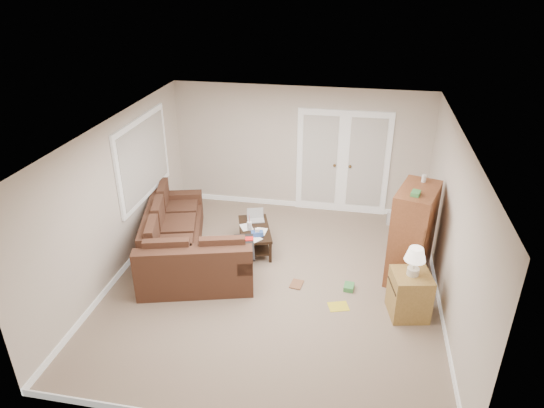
% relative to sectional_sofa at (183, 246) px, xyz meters
% --- Properties ---
extents(floor, '(5.50, 5.50, 0.00)m').
position_rel_sectional_sofa_xyz_m(floor, '(1.60, -0.28, -0.32)').
color(floor, gray).
rests_on(floor, ground).
extents(ceiling, '(5.00, 5.50, 0.02)m').
position_rel_sectional_sofa_xyz_m(ceiling, '(1.60, -0.28, 2.18)').
color(ceiling, white).
rests_on(ceiling, wall_back).
extents(wall_left, '(0.02, 5.50, 2.50)m').
position_rel_sectional_sofa_xyz_m(wall_left, '(-0.90, -0.28, 0.93)').
color(wall_left, beige).
rests_on(wall_left, floor).
extents(wall_right, '(0.02, 5.50, 2.50)m').
position_rel_sectional_sofa_xyz_m(wall_right, '(4.10, -0.28, 0.93)').
color(wall_right, beige).
rests_on(wall_right, floor).
extents(wall_back, '(5.00, 0.02, 2.50)m').
position_rel_sectional_sofa_xyz_m(wall_back, '(1.60, 2.47, 0.93)').
color(wall_back, beige).
rests_on(wall_back, floor).
extents(wall_front, '(5.00, 0.02, 2.50)m').
position_rel_sectional_sofa_xyz_m(wall_front, '(1.60, -3.03, 0.93)').
color(wall_front, beige).
rests_on(wall_front, floor).
extents(baseboards, '(5.00, 5.50, 0.10)m').
position_rel_sectional_sofa_xyz_m(baseboards, '(1.60, -0.28, -0.27)').
color(baseboards, white).
rests_on(baseboards, floor).
extents(french_doors, '(1.80, 0.05, 2.13)m').
position_rel_sectional_sofa_xyz_m(french_doors, '(2.45, 2.43, 0.71)').
color(french_doors, white).
rests_on(french_doors, floor).
extents(window_left, '(0.05, 1.92, 1.42)m').
position_rel_sectional_sofa_xyz_m(window_left, '(-0.86, 0.72, 1.23)').
color(window_left, white).
rests_on(window_left, wall_left).
extents(sectional_sofa, '(2.41, 2.80, 0.82)m').
position_rel_sectional_sofa_xyz_m(sectional_sofa, '(0.00, 0.00, 0.00)').
color(sectional_sofa, '#482A1C').
rests_on(sectional_sofa, floor).
extents(coffee_table, '(0.79, 1.12, 0.69)m').
position_rel_sectional_sofa_xyz_m(coffee_table, '(1.07, 0.69, -0.10)').
color(coffee_table, black).
rests_on(coffee_table, floor).
extents(tv_armoire, '(0.79, 1.08, 1.66)m').
position_rel_sectional_sofa_xyz_m(tv_armoire, '(3.66, 0.31, 0.46)').
color(tv_armoire, brown).
rests_on(tv_armoire, floor).
extents(side_cabinet, '(0.62, 0.62, 1.11)m').
position_rel_sectional_sofa_xyz_m(side_cabinet, '(3.61, -0.67, 0.08)').
color(side_cabinet, olive).
rests_on(side_cabinet, floor).
extents(space_heater, '(0.11, 0.10, 0.27)m').
position_rel_sectional_sofa_xyz_m(space_heater, '(3.45, 2.02, -0.18)').
color(space_heater, silver).
rests_on(space_heater, floor).
extents(floor_magazine, '(0.35, 0.31, 0.01)m').
position_rel_sectional_sofa_xyz_m(floor_magazine, '(2.64, -0.69, -0.32)').
color(floor_magazine, gold).
rests_on(floor_magazine, floor).
extents(floor_greenbox, '(0.16, 0.21, 0.08)m').
position_rel_sectional_sofa_xyz_m(floor_greenbox, '(2.77, -0.23, -0.28)').
color(floor_greenbox, '#3D8742').
rests_on(floor_greenbox, floor).
extents(floor_book, '(0.22, 0.27, 0.02)m').
position_rel_sectional_sofa_xyz_m(floor_book, '(1.86, -0.26, -0.31)').
color(floor_book, brown).
rests_on(floor_book, floor).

